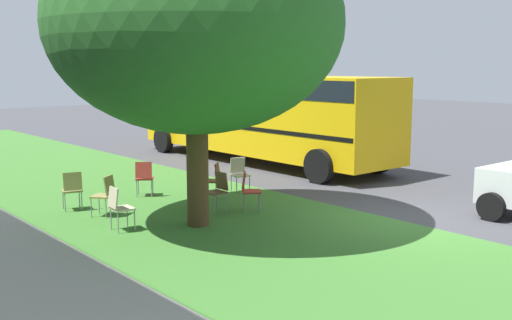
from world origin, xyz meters
The scene contains 13 objects.
ground centered at (0.00, 0.00, 0.00)m, with size 80.00×80.00×0.00m, color #424247.
grass_verge centered at (0.00, 3.20, 0.00)m, with size 48.00×6.00×0.01m, color #3D752D.
sidewalk_strip centered at (0.00, 7.60, 0.00)m, with size 48.00×2.80×0.01m, color #ADA89E.
street_tree centered at (2.45, 3.62, 3.99)m, with size 5.77×5.77×6.13m.
chair_0 centered at (5.30, 5.03, 0.52)m, with size 0.52×0.51×0.88m.
chair_1 centered at (2.73, 2.06, 0.52)m, with size 0.58×0.58×0.88m.
chair_2 centered at (3.09, 5.05, 0.52)m, with size 0.46×0.46×0.88m.
chair_3 centered at (4.48, 0.92, 0.52)m, with size 0.51×0.51×0.88m.
chair_4 centered at (4.35, 4.71, 0.52)m, with size 0.58×0.58×0.88m.
chair_5 centered at (3.14, 2.61, 0.52)m, with size 0.42×0.42×0.88m.
chair_6 centered at (4.24, 1.91, 0.52)m, with size 0.59×0.59×0.88m.
chair_7 centered at (5.57, 3.05, 0.52)m, with size 0.58×0.58×0.88m.
school_bus centered at (7.93, -2.72, 1.76)m, with size 10.40×2.80×2.88m.
Camera 1 is at (-7.42, 10.50, 3.20)m, focal length 42.62 mm.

